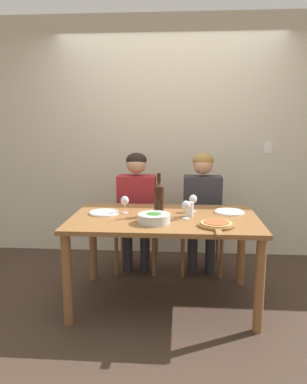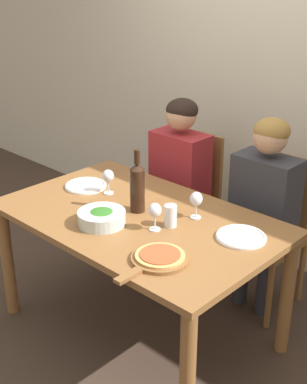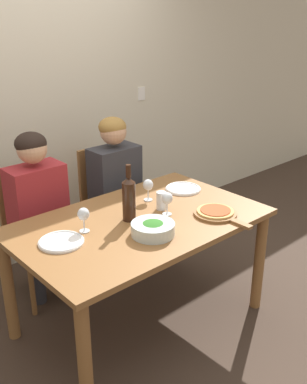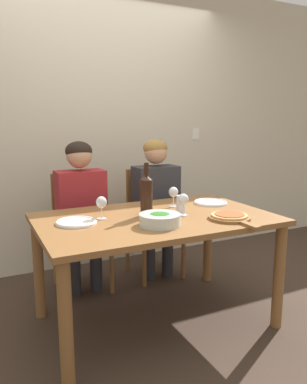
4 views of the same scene
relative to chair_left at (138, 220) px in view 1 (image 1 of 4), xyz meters
The scene contains 16 objects.
ground_plane 1.01m from the chair_left, 68.62° to the right, with size 40.00×40.00×0.00m, color #3D2D23.
back_wall 1.02m from the chair_left, 56.61° to the left, with size 10.00×0.06×2.70m.
dining_table 0.88m from the chair_left, 68.62° to the right, with size 1.55×0.96×0.76m.
chair_left is the anchor object (origin of this frame).
chair_right 0.67m from the chair_left, ahead, with size 0.42×0.42×0.96m.
person_woman 0.26m from the chair_left, 90.00° to the right, with size 0.47×0.51×1.23m.
person_man 0.72m from the chair_left, ahead, with size 0.47×0.51×1.23m.
wine_bottle 0.91m from the chair_left, 70.80° to the right, with size 0.08×0.08×0.36m.
broccoli_bowl 1.08m from the chair_left, 76.43° to the right, with size 0.25×0.25×0.08m.
dinner_plate_left 0.82m from the chair_left, 105.20° to the right, with size 0.25×0.25×0.02m.
dinner_plate_right 1.11m from the chair_left, 36.31° to the right, with size 0.25×0.25×0.02m.
pizza_on_board 1.33m from the chair_left, 56.44° to the right, with size 0.27×0.41×0.04m.
wine_glass_left 0.80m from the chair_left, 92.24° to the right, with size 0.07×0.07×0.15m.
wine_glass_right 0.90m from the chair_left, 47.82° to the right, with size 0.07×0.07×0.15m.
wine_glass_centre 1.06m from the chair_left, 60.44° to the right, with size 0.07×0.07×0.15m.
water_tumbler 0.99m from the chair_left, 56.19° to the right, with size 0.07×0.07×0.12m.
Camera 1 is at (0.13, -3.02, 1.54)m, focal length 35.00 mm.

